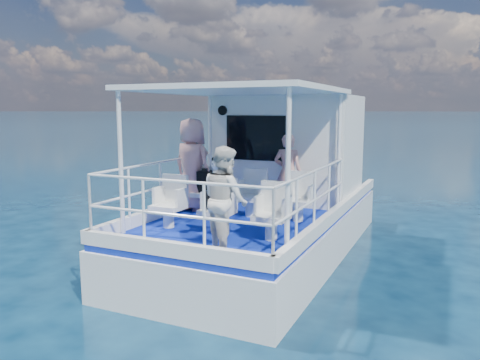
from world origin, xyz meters
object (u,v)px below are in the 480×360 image
passenger_stbd_aft (225,199)px  backpack_center (218,195)px  passenger_port_fwd (192,165)px  panda (218,169)px

passenger_stbd_aft → backpack_center: passenger_stbd_aft is taller
passenger_port_fwd → passenger_stbd_aft: passenger_port_fwd is taller
passenger_stbd_aft → backpack_center: (-0.52, 0.80, -0.11)m
backpack_center → passenger_stbd_aft: bearing=-57.1°
passenger_stbd_aft → panda: bearing=-17.5°
panda → backpack_center: bearing=-18.0°
passenger_stbd_aft → panda: size_ratio=4.06×
passenger_port_fwd → backpack_center: passenger_port_fwd is taller
passenger_port_fwd → backpack_center: bearing=145.9°
passenger_port_fwd → passenger_stbd_aft: size_ratio=1.22×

